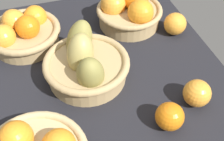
# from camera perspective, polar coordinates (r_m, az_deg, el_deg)

# --- Properties ---
(market_tray) EXTENTS (0.84, 0.72, 0.03)m
(market_tray) POSITION_cam_1_polar(r_m,az_deg,el_deg) (0.82, -2.62, -1.95)
(market_tray) COLOR black
(market_tray) RESTS_ON ground
(basket_near_right) EXTENTS (0.22, 0.22, 0.12)m
(basket_near_right) POSITION_cam_1_polar(r_m,az_deg,el_deg) (0.97, 3.45, 11.55)
(basket_near_right) COLOR tan
(basket_near_right) RESTS_ON market_tray
(basket_far_right) EXTENTS (0.22, 0.22, 0.11)m
(basket_far_right) POSITION_cam_1_polar(r_m,az_deg,el_deg) (0.93, -17.08, 7.32)
(basket_far_right) COLOR tan
(basket_far_right) RESTS_ON market_tray
(basket_center_pears) EXTENTS (0.25, 0.23, 0.16)m
(basket_center_pears) POSITION_cam_1_polar(r_m,az_deg,el_deg) (0.78, -5.24, 1.36)
(basket_center_pears) COLOR tan
(basket_center_pears) RESTS_ON market_tray
(loose_orange_front_gap) EXTENTS (0.07, 0.07, 0.07)m
(loose_orange_front_gap) POSITION_cam_1_polar(r_m,az_deg,el_deg) (0.95, 12.32, 8.97)
(loose_orange_front_gap) COLOR #F49E33
(loose_orange_front_gap) RESTS_ON market_tray
(loose_orange_back_gap) EXTENTS (0.07, 0.07, 0.07)m
(loose_orange_back_gap) POSITION_cam_1_polar(r_m,az_deg,el_deg) (0.76, 16.41, -4.32)
(loose_orange_back_gap) COLOR #F49E33
(loose_orange_back_gap) RESTS_ON market_tray
(loose_orange_side_gap) EXTENTS (0.07, 0.07, 0.07)m
(loose_orange_side_gap) POSITION_cam_1_polar(r_m,az_deg,el_deg) (0.70, 11.30, -8.87)
(loose_orange_side_gap) COLOR orange
(loose_orange_side_gap) RESTS_ON market_tray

